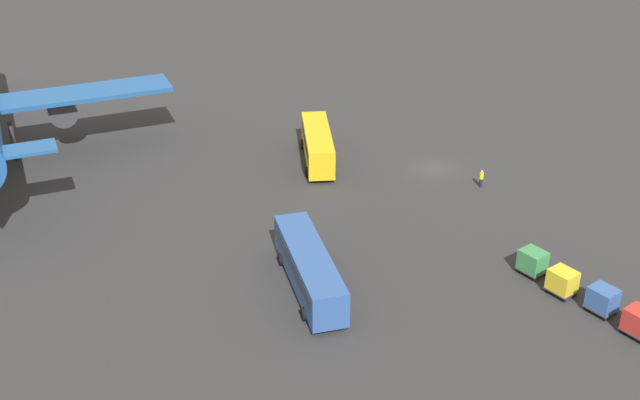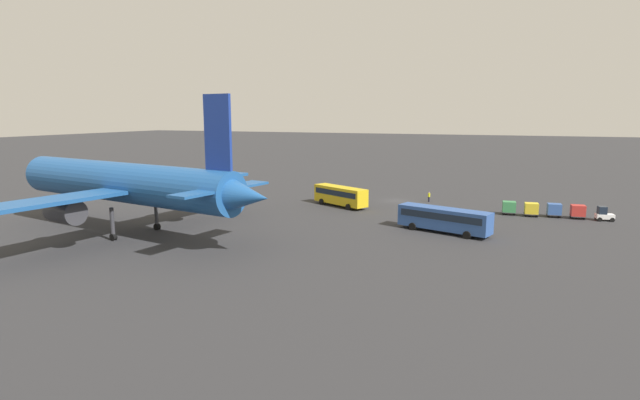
{
  "view_description": "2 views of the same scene",
  "coord_description": "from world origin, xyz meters",
  "px_view_note": "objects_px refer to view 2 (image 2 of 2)",
  "views": [
    {
      "loc": [
        -54.36,
        48.3,
        34.38
      ],
      "look_at": [
        -5.2,
        16.78,
        3.53
      ],
      "focal_mm": 45.0,
      "sensor_mm": 36.0,
      "label": 1
    },
    {
      "loc": [
        -19.7,
        86.79,
        15.36
      ],
      "look_at": [
        5.16,
        24.26,
        3.7
      ],
      "focal_mm": 28.0,
      "sensor_mm": 36.0,
      "label": 2
    }
  ],
  "objects_px": {
    "cargo_cart_red": "(578,211)",
    "cargo_cart_green": "(509,207)",
    "cargo_cart_blue": "(554,209)",
    "baggage_tug": "(604,214)",
    "airplane": "(126,184)",
    "cargo_cart_yellow": "(531,209)",
    "shuttle_bus_far": "(444,218)",
    "shuttle_bus_near": "(340,195)",
    "worker_person": "(429,197)"
  },
  "relations": [
    {
      "from": "airplane",
      "to": "shuttle_bus_far",
      "type": "distance_m",
      "value": 41.2
    },
    {
      "from": "airplane",
      "to": "cargo_cart_green",
      "type": "xyz_separation_m",
      "value": [
        -45.46,
        -31.43,
        -5.38
      ]
    },
    {
      "from": "baggage_tug",
      "to": "cargo_cart_yellow",
      "type": "xyz_separation_m",
      "value": [
        9.74,
        0.6,
        0.25
      ]
    },
    {
      "from": "cargo_cart_green",
      "to": "shuttle_bus_near",
      "type": "bearing_deg",
      "value": 6.21
    },
    {
      "from": "baggage_tug",
      "to": "cargo_cart_red",
      "type": "relative_size",
      "value": 1.23
    },
    {
      "from": "cargo_cart_red",
      "to": "cargo_cart_green",
      "type": "bearing_deg",
      "value": 2.74
    },
    {
      "from": "shuttle_bus_far",
      "to": "cargo_cart_red",
      "type": "bearing_deg",
      "value": -119.43
    },
    {
      "from": "cargo_cart_red",
      "to": "cargo_cart_blue",
      "type": "xyz_separation_m",
      "value": [
        3.18,
        -0.02,
        0.0
      ]
    },
    {
      "from": "shuttle_bus_far",
      "to": "cargo_cart_green",
      "type": "distance_m",
      "value": 17.44
    },
    {
      "from": "cargo_cart_blue",
      "to": "cargo_cart_green",
      "type": "relative_size",
      "value": 1.0
    },
    {
      "from": "shuttle_bus_near",
      "to": "cargo_cart_blue",
      "type": "height_order",
      "value": "shuttle_bus_near"
    },
    {
      "from": "airplane",
      "to": "cargo_cart_green",
      "type": "bearing_deg",
      "value": -135.07
    },
    {
      "from": "airplane",
      "to": "baggage_tug",
      "type": "bearing_deg",
      "value": -141.11
    },
    {
      "from": "cargo_cart_blue",
      "to": "worker_person",
      "type": "bearing_deg",
      "value": -18.49
    },
    {
      "from": "worker_person",
      "to": "cargo_cart_red",
      "type": "xyz_separation_m",
      "value": [
        -22.93,
        6.63,
        0.32
      ]
    },
    {
      "from": "airplane",
      "to": "worker_person",
      "type": "bearing_deg",
      "value": -119.51
    },
    {
      "from": "cargo_cart_yellow",
      "to": "shuttle_bus_near",
      "type": "bearing_deg",
      "value": 5.2
    },
    {
      "from": "worker_person",
      "to": "cargo_cart_green",
      "type": "height_order",
      "value": "cargo_cart_green"
    },
    {
      "from": "shuttle_bus_near",
      "to": "worker_person",
      "type": "height_order",
      "value": "shuttle_bus_near"
    },
    {
      "from": "airplane",
      "to": "worker_person",
      "type": "relative_size",
      "value": 26.38
    },
    {
      "from": "shuttle_bus_far",
      "to": "baggage_tug",
      "type": "bearing_deg",
      "value": -124.54
    },
    {
      "from": "baggage_tug",
      "to": "cargo_cart_green",
      "type": "height_order",
      "value": "baggage_tug"
    },
    {
      "from": "shuttle_bus_far",
      "to": "cargo_cart_yellow",
      "type": "bearing_deg",
      "value": -107.6
    },
    {
      "from": "baggage_tug",
      "to": "shuttle_bus_far",
      "type": "bearing_deg",
      "value": 26.62
    },
    {
      "from": "shuttle_bus_near",
      "to": "cargo_cart_blue",
      "type": "relative_size",
      "value": 4.98
    },
    {
      "from": "cargo_cart_red",
      "to": "cargo_cart_green",
      "type": "height_order",
      "value": "same"
    },
    {
      "from": "cargo_cart_red",
      "to": "cargo_cart_green",
      "type": "relative_size",
      "value": 1.0
    },
    {
      "from": "worker_person",
      "to": "cargo_cart_red",
      "type": "bearing_deg",
      "value": 163.88
    },
    {
      "from": "shuttle_bus_near",
      "to": "cargo_cart_red",
      "type": "bearing_deg",
      "value": -146.85
    },
    {
      "from": "cargo_cart_yellow",
      "to": "cargo_cart_blue",
      "type": "bearing_deg",
      "value": -168.29
    },
    {
      "from": "cargo_cart_blue",
      "to": "cargo_cart_yellow",
      "type": "bearing_deg",
      "value": 11.71
    },
    {
      "from": "airplane",
      "to": "shuttle_bus_far",
      "type": "bearing_deg",
      "value": -147.01
    },
    {
      "from": "baggage_tug",
      "to": "worker_person",
      "type": "bearing_deg",
      "value": -25.49
    },
    {
      "from": "cargo_cart_blue",
      "to": "cargo_cart_red",
      "type": "bearing_deg",
      "value": 179.6
    },
    {
      "from": "baggage_tug",
      "to": "worker_person",
      "type": "relative_size",
      "value": 1.5
    },
    {
      "from": "worker_person",
      "to": "cargo_cart_yellow",
      "type": "relative_size",
      "value": 0.82
    },
    {
      "from": "airplane",
      "to": "worker_person",
      "type": "height_order",
      "value": "airplane"
    },
    {
      "from": "cargo_cart_green",
      "to": "baggage_tug",
      "type": "bearing_deg",
      "value": -178.13
    },
    {
      "from": "airplane",
      "to": "worker_person",
      "type": "xyz_separation_m",
      "value": [
        -32.07,
        -38.52,
        -5.7
      ]
    },
    {
      "from": "airplane",
      "to": "shuttle_bus_near",
      "type": "bearing_deg",
      "value": -113.29
    },
    {
      "from": "airplane",
      "to": "cargo_cart_yellow",
      "type": "xyz_separation_m",
      "value": [
        -48.64,
        -31.25,
        -5.38
      ]
    },
    {
      "from": "airplane",
      "to": "cargo_cart_blue",
      "type": "xyz_separation_m",
      "value": [
        -51.82,
        -31.91,
        -5.38
      ]
    },
    {
      "from": "shuttle_bus_near",
      "to": "baggage_tug",
      "type": "bearing_deg",
      "value": -147.35
    },
    {
      "from": "baggage_tug",
      "to": "cargo_cart_blue",
      "type": "xyz_separation_m",
      "value": [
        6.56,
        -0.06,
        0.25
      ]
    },
    {
      "from": "cargo_cart_blue",
      "to": "baggage_tug",
      "type": "bearing_deg",
      "value": 179.51
    },
    {
      "from": "worker_person",
      "to": "cargo_cart_green",
      "type": "relative_size",
      "value": 0.82
    },
    {
      "from": "airplane",
      "to": "worker_person",
      "type": "distance_m",
      "value": 50.44
    },
    {
      "from": "baggage_tug",
      "to": "cargo_cart_blue",
      "type": "height_order",
      "value": "baggage_tug"
    },
    {
      "from": "cargo_cart_blue",
      "to": "cargo_cart_green",
      "type": "xyz_separation_m",
      "value": [
        6.36,
        0.48,
        0.0
      ]
    },
    {
      "from": "baggage_tug",
      "to": "cargo_cart_red",
      "type": "height_order",
      "value": "baggage_tug"
    }
  ]
}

